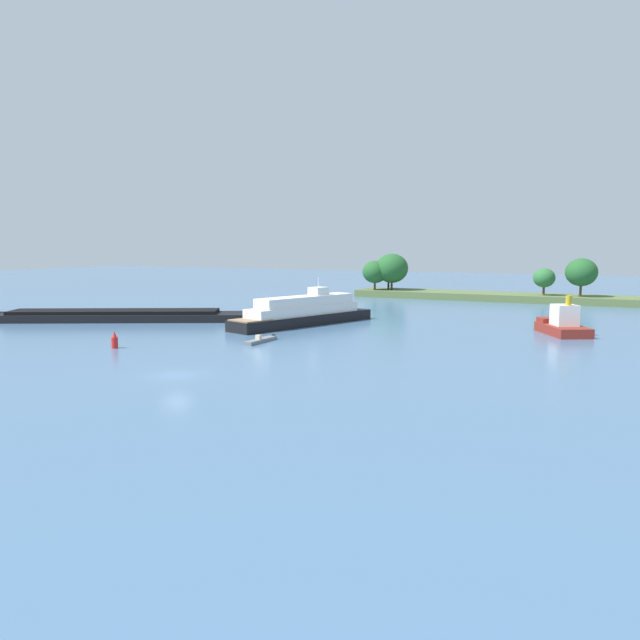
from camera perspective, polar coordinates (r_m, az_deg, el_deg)
ground_plane at (r=55.93m, az=-12.89°, el=-4.93°), size 400.00×400.00×0.00m
treeline_island at (r=131.61m, az=13.93°, el=3.18°), size 65.17×10.41×9.15m
cargo_barge at (r=98.04m, az=-19.43°, el=0.42°), size 40.76×25.20×5.72m
small_motorboat at (r=72.87m, az=-5.40°, el=-1.84°), size 1.18×5.86×0.92m
tugboat at (r=84.39m, az=21.11°, el=-0.37°), size 7.57×9.20×4.98m
white_riverboat at (r=87.93m, az=-1.48°, el=0.69°), size 11.67×24.09×6.54m
channel_buoy_red at (r=71.96m, az=-18.10°, el=-1.81°), size 0.70×0.70×1.90m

